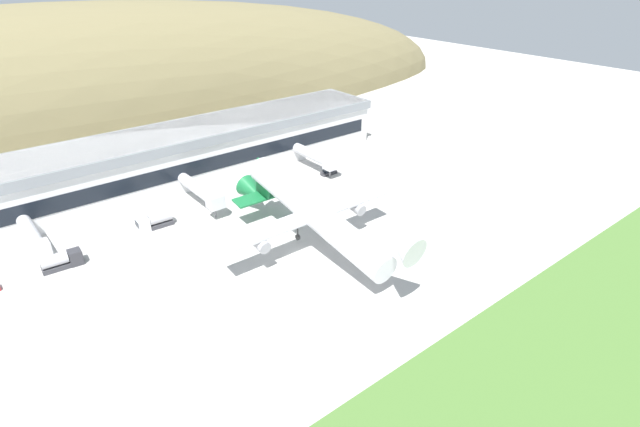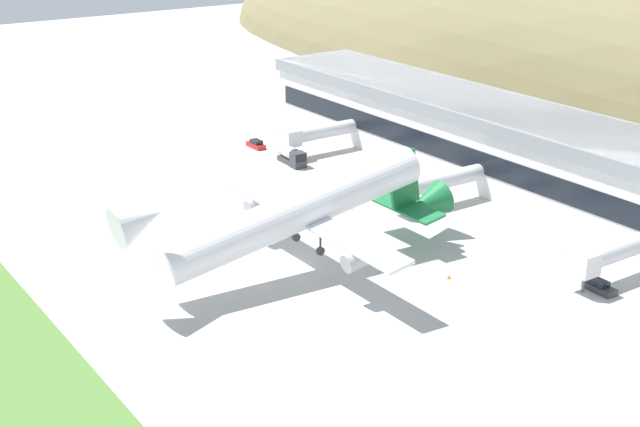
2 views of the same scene
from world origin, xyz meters
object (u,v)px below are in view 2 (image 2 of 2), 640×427
object	(u,v)px
service_car_0	(256,144)
terminal_building	(518,144)
fuel_truck	(375,180)
jetway_0	(315,133)
jetway_2	(613,252)
box_truck	(291,156)
jetway_1	(433,183)
service_car_1	(599,287)
traffic_cone_0	(449,276)
cargo_airplane	(302,212)

from	to	relation	value
service_car_0	terminal_building	bearing A→B (deg)	28.97
fuel_truck	jetway_0	bearing A→B (deg)	172.29
jetway_2	box_truck	size ratio (longest dim) A/B	2.29
jetway_1	service_car_0	bearing A→B (deg)	-172.35
service_car_1	terminal_building	bearing A→B (deg)	148.48
service_car_0	service_car_1	xyz separation A→B (m)	(76.63, 3.02, -0.05)
terminal_building	traffic_cone_0	size ratio (longest dim) A/B	204.31
terminal_building	traffic_cone_0	bearing A→B (deg)	-58.25
jetway_2	traffic_cone_0	bearing A→B (deg)	-127.20
terminal_building	box_truck	xyz separation A→B (m)	(-30.67, -23.74, -5.57)
jetway_1	traffic_cone_0	world-z (taller)	jetway_1
service_car_0	box_truck	size ratio (longest dim) A/B	0.63
fuel_truck	traffic_cone_0	xyz separation A→B (m)	(32.35, -13.46, -1.30)
jetway_2	service_car_1	xyz separation A→B (m)	(1.04, -3.37, -3.40)
jetway_0	cargo_airplane	xyz separation A→B (m)	(41.29, -30.15, 4.02)
terminal_building	jetway_1	bearing A→B (deg)	-89.84
service_car_1	box_truck	world-z (taller)	box_truck
cargo_airplane	service_car_1	bearing A→B (deg)	45.69
jetway_0	jetway_1	distance (m)	33.32
fuel_truck	traffic_cone_0	world-z (taller)	fuel_truck
jetway_0	jetway_2	world-z (taller)	same
service_car_0	box_truck	bearing A→B (deg)	-0.03
jetway_2	cargo_airplane	distance (m)	38.86
jetway_1	service_car_1	size ratio (longest dim) A/B	4.05
terminal_building	service_car_0	xyz separation A→B (m)	(-42.86, -23.73, -6.43)
jetway_1	service_car_0	xyz separation A→B (m)	(-42.91, -5.76, -3.35)
terminal_building	box_truck	size ratio (longest dim) A/B	16.93
terminal_building	cargo_airplane	size ratio (longest dim) A/B	2.42
terminal_building	service_car_1	distance (m)	40.14
jetway_2	box_truck	world-z (taller)	jetway_2
terminal_building	service_car_1	size ratio (longest dim) A/B	27.87
jetway_2	traffic_cone_0	world-z (taller)	jetway_2
fuel_truck	box_truck	xyz separation A→B (m)	(-18.93, -3.90, -0.07)
jetway_0	service_car_1	xyz separation A→B (m)	(67.02, -3.78, -3.40)
traffic_cone_0	box_truck	bearing A→B (deg)	169.43
jetway_2	traffic_cone_0	size ratio (longest dim) A/B	27.59
jetway_0	service_car_1	world-z (taller)	jetway_0
jetway_0	cargo_airplane	distance (m)	51.28
jetway_0	jetway_2	bearing A→B (deg)	-0.35
cargo_airplane	fuel_truck	distance (m)	34.27
terminal_building	cargo_airplane	world-z (taller)	cargo_airplane
service_car_1	box_truck	xyz separation A→B (m)	(-64.44, -3.03, 0.91)
jetway_1	service_car_1	xyz separation A→B (m)	(33.72, -2.74, -3.40)
jetway_0	fuel_truck	distance (m)	21.84
jetway_1	terminal_building	bearing A→B (deg)	90.16
terminal_building	box_truck	distance (m)	39.18
service_car_0	box_truck	distance (m)	12.22
fuel_truck	traffic_cone_0	bearing A→B (deg)	-22.60
fuel_truck	service_car_0	bearing A→B (deg)	-172.87
service_car_1	jetway_0	bearing A→B (deg)	176.77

